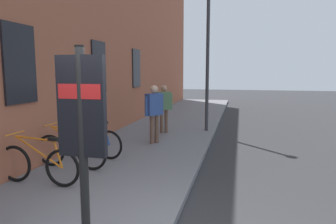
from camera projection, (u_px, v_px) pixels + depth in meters
ground at (243, 146)px, 9.18m from camera, size 60.00×60.00×0.00m
sidewalk_pavement at (170, 128)px, 11.74m from camera, size 24.00×3.50×0.12m
station_facade at (128, 21)px, 12.60m from camera, size 22.00×0.65×8.74m
bicycle_far_end at (38, 164)px, 5.67m from camera, size 0.48×1.77×0.97m
bicycle_leaning_wall at (71, 151)px, 6.64m from camera, size 0.48×1.77×0.97m
bicycle_nearest_sign at (92, 142)px, 7.51m from camera, size 0.48×1.76×0.97m
transit_info_sign at (82, 120)px, 3.26m from camera, size 0.10×0.55×2.40m
pedestrian_by_facade at (154, 108)px, 8.90m from camera, size 0.55×0.50×1.74m
pedestrian_crossing_street at (164, 104)px, 10.44m from camera, size 0.46×0.55×1.67m
street_lamp at (208, 45)px, 10.60m from camera, size 0.28×0.28×5.15m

